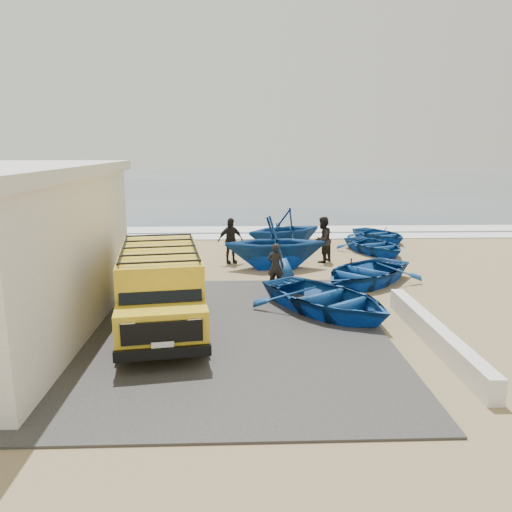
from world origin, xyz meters
name	(u,v)px	position (x,y,z in m)	size (l,w,h in m)	color
ground	(230,309)	(0.00, 0.00, 0.00)	(160.00, 160.00, 0.00)	#998059
slab	(152,333)	(-2.00, -2.00, 0.03)	(12.00, 10.00, 0.05)	#3D3A38
ocean	(236,182)	(0.00, 56.00, 0.00)	(180.00, 88.00, 0.01)	#385166
surf_line	(233,237)	(0.00, 12.00, 0.03)	(180.00, 1.60, 0.06)	white
surf_wash	(234,230)	(0.00, 14.50, 0.02)	(180.00, 2.20, 0.04)	white
parapet	(435,334)	(5.00, -3.00, 0.28)	(0.35, 6.00, 0.55)	silver
van	(161,286)	(-1.77, -1.70, 1.19)	(2.79, 5.41, 2.21)	gold
boat_near_left	(326,298)	(2.79, -0.53, 0.46)	(3.18, 4.45, 0.92)	navy
boat_near_right	(364,272)	(4.67, 2.56, 0.44)	(3.03, 4.24, 0.88)	navy
boat_mid_left	(275,243)	(1.71, 5.00, 1.04)	(3.42, 3.96, 2.09)	navy
boat_mid_right	(375,245)	(6.43, 7.70, 0.37)	(2.56, 3.58, 0.74)	navy
boat_far_left	(285,229)	(2.41, 8.57, 0.99)	(3.23, 3.74, 1.97)	navy
boat_far_right	(380,234)	(7.51, 10.71, 0.35)	(2.43, 3.40, 0.70)	navy
fisherman_front	(276,266)	(1.50, 2.07, 0.79)	(0.58, 0.38, 1.58)	black
fisherman_middle	(322,240)	(3.76, 6.06, 0.96)	(0.93, 0.73, 1.92)	black
fisherman_back	(230,241)	(-0.08, 6.00, 0.95)	(1.11, 0.46, 1.89)	black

